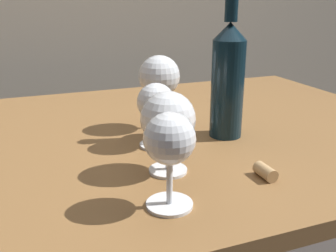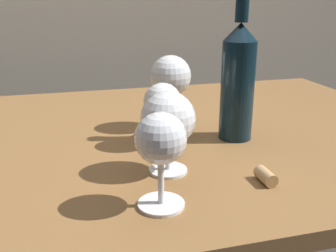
{
  "view_description": "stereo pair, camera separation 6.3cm",
  "coord_description": "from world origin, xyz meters",
  "px_view_note": "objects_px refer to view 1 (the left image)",
  "views": [
    {
      "loc": [
        -0.12,
        -0.76,
        0.99
      ],
      "look_at": [
        0.1,
        -0.2,
        0.79
      ],
      "focal_mm": 40.98,
      "sensor_mm": 36.0,
      "label": 1
    },
    {
      "loc": [
        -0.06,
        -0.78,
        0.99
      ],
      "look_at": [
        0.1,
        -0.2,
        0.79
      ],
      "focal_mm": 40.98,
      "sensor_mm": 36.0,
      "label": 2
    }
  ],
  "objects_px": {
    "wine_bottle": "(228,78)",
    "cork": "(265,172)",
    "wine_glass_rose": "(159,77)",
    "wine_glass_empty": "(156,105)",
    "wine_glass_port": "(170,142)",
    "wine_glass_cabernet": "(168,121)"
  },
  "relations": [
    {
      "from": "wine_glass_rose",
      "to": "cork",
      "type": "distance_m",
      "value": 0.33
    },
    {
      "from": "wine_glass_empty",
      "to": "wine_glass_rose",
      "type": "bearing_deg",
      "value": 66.79
    },
    {
      "from": "wine_glass_empty",
      "to": "wine_glass_rose",
      "type": "distance_m",
      "value": 0.12
    },
    {
      "from": "wine_glass_port",
      "to": "wine_bottle",
      "type": "distance_m",
      "value": 0.32
    },
    {
      "from": "cork",
      "to": "wine_bottle",
      "type": "bearing_deg",
      "value": 79.37
    },
    {
      "from": "wine_glass_port",
      "to": "wine_glass_empty",
      "type": "height_order",
      "value": "wine_glass_port"
    },
    {
      "from": "wine_glass_cabernet",
      "to": "cork",
      "type": "height_order",
      "value": "wine_glass_cabernet"
    },
    {
      "from": "wine_glass_port",
      "to": "wine_glass_cabernet",
      "type": "distance_m",
      "value": 0.11
    },
    {
      "from": "wine_glass_empty",
      "to": "wine_glass_port",
      "type": "bearing_deg",
      "value": -104.74
    },
    {
      "from": "wine_glass_cabernet",
      "to": "wine_glass_empty",
      "type": "height_order",
      "value": "wine_glass_cabernet"
    },
    {
      "from": "wine_glass_cabernet",
      "to": "wine_glass_rose",
      "type": "bearing_deg",
      "value": 73.68
    },
    {
      "from": "wine_glass_port",
      "to": "wine_glass_rose",
      "type": "xyz_separation_m",
      "value": [
        0.1,
        0.33,
        0.02
      ]
    },
    {
      "from": "wine_glass_port",
      "to": "cork",
      "type": "distance_m",
      "value": 0.2
    },
    {
      "from": "wine_glass_rose",
      "to": "wine_bottle",
      "type": "relative_size",
      "value": 0.52
    },
    {
      "from": "wine_glass_empty",
      "to": "cork",
      "type": "height_order",
      "value": "wine_glass_empty"
    },
    {
      "from": "wine_glass_rose",
      "to": "wine_glass_empty",
      "type": "bearing_deg",
      "value": -113.21
    },
    {
      "from": "wine_glass_port",
      "to": "wine_glass_cabernet",
      "type": "height_order",
      "value": "wine_glass_cabernet"
    },
    {
      "from": "wine_glass_rose",
      "to": "wine_glass_cabernet",
      "type": "bearing_deg",
      "value": -106.32
    },
    {
      "from": "wine_glass_port",
      "to": "cork",
      "type": "xyz_separation_m",
      "value": [
        0.18,
        0.03,
        -0.09
      ]
    },
    {
      "from": "wine_glass_cabernet",
      "to": "wine_glass_rose",
      "type": "distance_m",
      "value": 0.23
    },
    {
      "from": "wine_bottle",
      "to": "cork",
      "type": "height_order",
      "value": "wine_bottle"
    },
    {
      "from": "wine_glass_port",
      "to": "wine_glass_rose",
      "type": "bearing_deg",
      "value": 72.49
    }
  ]
}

